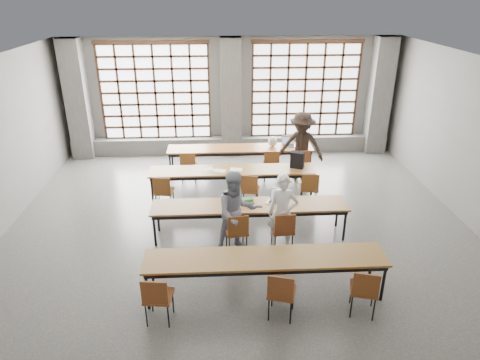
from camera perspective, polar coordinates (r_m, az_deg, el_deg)
The scene contains 38 objects.
floor at distance 8.79m, azimuth 0.10°, elevation -8.56°, with size 11.00×11.00×0.00m, color #4A4A48.
ceiling at distance 7.49m, azimuth 0.12°, elevation 14.53°, with size 11.00×11.00×0.00m, color silver.
wall_back at distance 13.23m, azimuth -1.25°, elevation 11.12°, with size 10.00×10.00×0.00m, color slate.
column_left at distance 13.58m, azimuth -20.85°, elevation 9.91°, with size 0.60×0.55×3.50m, color #4F4F4D.
column_mid at distance 12.96m, azimuth -1.20°, elevation 10.84°, with size 0.60×0.55×3.50m, color #4F4F4D.
column_right at distance 13.85m, azimuth 18.08°, elevation 10.55°, with size 0.60×0.55×3.50m, color #4F4F4D.
window_left at distance 13.24m, azimuth -11.22°, elevation 11.35°, with size 3.32×0.12×3.00m.
window_right at distance 13.38m, azimuth 8.64°, elevation 11.67°, with size 3.32×0.12×3.00m.
sill_ledge at distance 13.46m, azimuth -1.16°, elevation 4.70°, with size 9.80×0.35×0.50m, color #4F4F4D.
desk_row_a at distance 11.85m, azimuth 0.03°, elevation 4.05°, with size 4.00×0.70×0.73m.
desk_row_b at distance 10.41m, azimuth -1.07°, elevation 1.08°, with size 4.00×0.70×0.73m.
desk_row_c at distance 8.75m, azimuth 1.30°, elevation -3.68°, with size 4.00×0.70×0.73m.
desk_row_d at distance 7.18m, azimuth 3.41°, elevation -10.64°, with size 4.00×0.70×0.73m.
chair_back_left at distance 11.33m, azimuth -6.90°, elevation 2.18°, with size 0.44×0.44×0.88m.
chair_back_mid at distance 11.39m, azimuth 4.21°, elevation 2.42°, with size 0.44×0.45×0.88m.
chair_back_right at distance 11.51m, azimuth 8.21°, elevation 2.48°, with size 0.44×0.44×0.88m.
chair_mid_left at distance 9.97m, azimuth -10.21°, elevation -1.24°, with size 0.46×0.46×0.88m.
chair_mid_centre at distance 9.91m, azimuth 1.29°, elevation -0.99°, with size 0.49×0.50×0.88m.
chair_mid_right at distance 10.11m, azimuth 9.25°, elevation -0.79°, with size 0.47×0.48×0.88m.
chair_front_left at distance 8.26m, azimuth -0.39°, elevation -6.57°, with size 0.48×0.48×0.88m.
chair_front_right at distance 8.34m, azimuth 5.80°, elevation -6.37°, with size 0.45×0.45×0.88m.
chair_near_left at distance 6.79m, azimuth -11.01°, elevation -14.85°, with size 0.47×0.47×0.88m.
chair_near_mid at distance 6.79m, azimuth 5.52°, elevation -14.49°, with size 0.52×0.52×0.88m.
chair_near_right at distance 7.08m, azimuth 16.29°, elevation -13.63°, with size 0.52×0.52×0.88m.
student_male at distance 8.32m, azimuth 5.70°, elevation -4.41°, with size 0.58×0.38×1.58m, color white.
student_female at distance 8.22m, azimuth -0.52°, elevation -4.33°, with size 0.81×0.63×1.67m, color #1A264E.
student_back at distance 11.50m, azimuth 8.19°, elevation 4.49°, with size 1.19×0.68×1.84m, color black.
laptop_front at distance 8.85m, azimuth 4.99°, elevation -2.54°, with size 0.46×0.43×0.26m.
laptop_back at distance 12.06m, azimuth 6.46°, elevation 4.89°, with size 0.37×0.32×0.26m.
mouse at distance 8.82m, azimuth 7.49°, elevation -3.07°, with size 0.10×0.06×0.04m, color white.
green_box at distance 8.77m, azimuth 0.94°, elevation -2.81°, with size 0.25×0.09×0.09m, color #398B2D.
phone at distance 8.65m, azimuth 2.55°, elevation -3.53°, with size 0.13×0.06×0.01m, color black.
paper_sheet_a at distance 10.43m, azimuth -4.38°, elevation 1.45°, with size 0.30×0.21×0.00m, color white.
paper_sheet_b at distance 10.33m, azimuth -2.73°, elevation 1.27°, with size 0.30×0.21×0.00m, color white.
paper_sheet_c at distance 10.39m, azimuth -0.52°, elevation 1.43°, with size 0.30×0.21×0.00m, color white.
backpack at distance 10.53m, azimuth 7.65°, elevation 2.69°, with size 0.32×0.20×0.40m, color black.
plastic_bag at distance 11.91m, azimuth 4.37°, elevation 5.15°, with size 0.26×0.21×0.29m, color silver.
red_pouch at distance 6.87m, azimuth -10.82°, elevation -14.67°, with size 0.20×0.08×0.06m, color #9E1B13.
Camera 1 is at (-0.42, -7.37, 4.78)m, focal length 32.00 mm.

